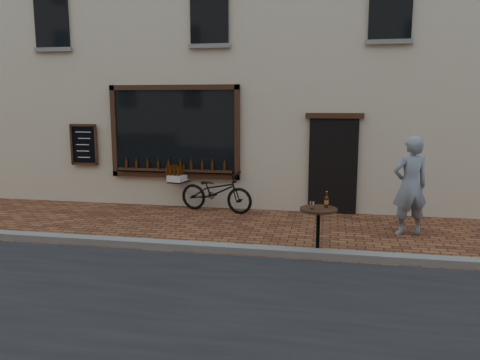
# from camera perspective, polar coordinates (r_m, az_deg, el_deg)

# --- Properties ---
(ground) EXTENTS (90.00, 90.00, 0.00)m
(ground) POSITION_cam_1_polar(r_m,az_deg,el_deg) (8.05, -2.74, -9.11)
(ground) COLOR #502719
(ground) RESTS_ON ground
(kerb) EXTENTS (90.00, 0.25, 0.12)m
(kerb) POSITION_cam_1_polar(r_m,az_deg,el_deg) (8.22, -2.41, -8.28)
(kerb) COLOR slate
(kerb) RESTS_ON ground
(shop_building) EXTENTS (28.00, 6.20, 10.00)m
(shop_building) POSITION_cam_1_polar(r_m,az_deg,el_deg) (14.24, 3.63, 19.32)
(shop_building) COLOR beige
(shop_building) RESTS_ON ground
(cargo_bicycle) EXTENTS (2.22, 1.00, 1.02)m
(cargo_bicycle) POSITION_cam_1_polar(r_m,az_deg,el_deg) (11.05, -3.10, -1.36)
(cargo_bicycle) COLOR black
(cargo_bicycle) RESTS_ON ground
(bistro_table) EXTENTS (0.63, 0.63, 1.08)m
(bistro_table) POSITION_cam_1_polar(r_m,az_deg,el_deg) (8.02, 9.54, -5.02)
(bistro_table) COLOR black
(bistro_table) RESTS_ON ground
(pedestrian) EXTENTS (0.82, 0.66, 1.93)m
(pedestrian) POSITION_cam_1_polar(r_m,az_deg,el_deg) (9.59, 20.02, -0.69)
(pedestrian) COLOR gray
(pedestrian) RESTS_ON ground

